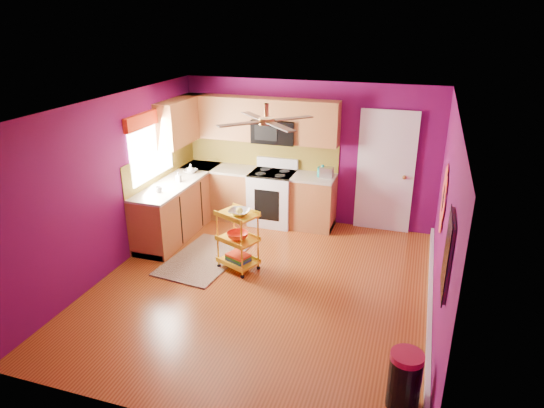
% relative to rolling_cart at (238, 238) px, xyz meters
% --- Properties ---
extents(ground, '(5.00, 5.00, 0.00)m').
position_rel_rolling_cart_xyz_m(ground, '(0.50, -0.37, -0.51)').
color(ground, brown).
rests_on(ground, ground).
extents(room_envelope, '(4.54, 5.04, 2.52)m').
position_rel_rolling_cart_xyz_m(room_envelope, '(0.52, -0.37, 1.12)').
color(room_envelope, '#620B4F').
rests_on(room_envelope, ground).
extents(lower_cabinets, '(2.81, 2.31, 0.94)m').
position_rel_rolling_cart_xyz_m(lower_cabinets, '(-0.85, 1.45, -0.08)').
color(lower_cabinets, brown).
rests_on(lower_cabinets, ground).
extents(electric_range, '(0.76, 0.66, 1.13)m').
position_rel_rolling_cart_xyz_m(electric_range, '(-0.05, 1.80, -0.03)').
color(electric_range, white).
rests_on(electric_range, ground).
extents(upper_cabinetry, '(2.80, 2.30, 1.26)m').
position_rel_rolling_cart_xyz_m(upper_cabinetry, '(-0.74, 1.80, 1.29)').
color(upper_cabinetry, brown).
rests_on(upper_cabinetry, ground).
extents(left_window, '(0.08, 1.35, 1.08)m').
position_rel_rolling_cart_xyz_m(left_window, '(-1.72, 0.68, 1.23)').
color(left_window, white).
rests_on(left_window, ground).
extents(panel_door, '(0.95, 0.11, 2.15)m').
position_rel_rolling_cart_xyz_m(panel_door, '(1.85, 2.10, 0.51)').
color(panel_door, white).
rests_on(panel_door, ground).
extents(right_wall_art, '(0.04, 2.74, 1.04)m').
position_rel_rolling_cart_xyz_m(right_wall_art, '(2.73, -0.71, 0.93)').
color(right_wall_art, black).
rests_on(right_wall_art, ground).
extents(ceiling_fan, '(1.01, 1.01, 0.26)m').
position_rel_rolling_cart_xyz_m(ceiling_fan, '(0.50, -0.17, 1.78)').
color(ceiling_fan, '#BF8C3F').
rests_on(ceiling_fan, ground).
extents(shag_rug, '(1.09, 1.62, 0.02)m').
position_rel_rolling_cart_xyz_m(shag_rug, '(-0.62, 0.11, -0.50)').
color(shag_rug, '#311A10').
rests_on(shag_rug, ground).
extents(rolling_cart, '(0.66, 0.58, 0.99)m').
position_rel_rolling_cart_xyz_m(rolling_cart, '(0.00, 0.00, 0.00)').
color(rolling_cart, yellow).
rests_on(rolling_cart, ground).
extents(trash_can, '(0.35, 0.37, 0.61)m').
position_rel_rolling_cart_xyz_m(trash_can, '(2.49, -2.03, -0.21)').
color(trash_can, black).
rests_on(trash_can, ground).
extents(teal_kettle, '(0.18, 0.18, 0.21)m').
position_rel_rolling_cart_xyz_m(teal_kettle, '(0.82, 1.86, 0.51)').
color(teal_kettle, '#128982').
rests_on(teal_kettle, lower_cabinets).
extents(toaster, '(0.22, 0.15, 0.18)m').
position_rel_rolling_cart_xyz_m(toaster, '(0.90, 1.83, 0.52)').
color(toaster, beige).
rests_on(toaster, lower_cabinets).
extents(soap_bottle_a, '(0.08, 0.08, 0.17)m').
position_rel_rolling_cart_xyz_m(soap_bottle_a, '(-1.38, 0.86, 0.52)').
color(soap_bottle_a, '#EA3F72').
rests_on(soap_bottle_a, lower_cabinets).
extents(soap_bottle_b, '(0.13, 0.13, 0.17)m').
position_rel_rolling_cart_xyz_m(soap_bottle_b, '(-1.39, 1.33, 0.51)').
color(soap_bottle_b, white).
rests_on(soap_bottle_b, lower_cabinets).
extents(counter_dish, '(0.23, 0.23, 0.06)m').
position_rel_rolling_cart_xyz_m(counter_dish, '(-1.41, 1.35, 0.46)').
color(counter_dish, white).
rests_on(counter_dish, lower_cabinets).
extents(counter_cup, '(0.11, 0.11, 0.09)m').
position_rel_rolling_cart_xyz_m(counter_cup, '(-1.44, 0.32, 0.47)').
color(counter_cup, white).
rests_on(counter_cup, lower_cabinets).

